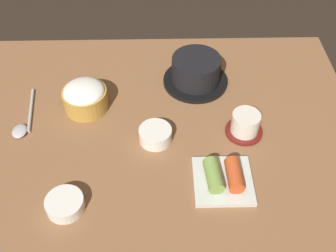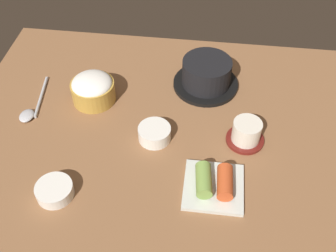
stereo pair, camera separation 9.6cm
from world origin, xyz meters
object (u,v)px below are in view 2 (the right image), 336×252
at_px(kimchi_plate, 214,184).
at_px(spoon, 31,109).
at_px(rice_bowl, 93,89).
at_px(side_bowl_near, 54,190).
at_px(tea_cup_with_saucer, 246,133).
at_px(stone_pot, 206,74).
at_px(banchan_cup_center, 154,133).

xyz_separation_m(kimchi_plate, spoon, (-0.47, 0.18, -0.01)).
bearing_deg(rice_bowl, side_bowl_near, -91.63).
bearing_deg(tea_cup_with_saucer, side_bowl_near, -153.07).
xyz_separation_m(rice_bowl, kimchi_plate, (0.33, -0.24, -0.02)).
xyz_separation_m(stone_pot, side_bowl_near, (-0.30, -0.39, -0.02)).
bearing_deg(banchan_cup_center, stone_pot, 62.22).
bearing_deg(side_bowl_near, rice_bowl, 88.37).
bearing_deg(side_bowl_near, stone_pot, 53.03).
bearing_deg(stone_pot, rice_bowl, -162.22).
relative_size(tea_cup_with_saucer, banchan_cup_center, 1.16).
distance_m(stone_pot, rice_bowl, 0.30).
distance_m(rice_bowl, kimchi_plate, 0.41).
bearing_deg(spoon, banchan_cup_center, -9.11).
distance_m(tea_cup_with_saucer, side_bowl_near, 0.45).
bearing_deg(stone_pot, kimchi_plate, -83.59).
height_order(kimchi_plate, spoon, kimchi_plate).
distance_m(rice_bowl, tea_cup_with_saucer, 0.41).
distance_m(tea_cup_with_saucer, spoon, 0.54).
xyz_separation_m(stone_pot, spoon, (-0.44, -0.16, -0.03)).
relative_size(banchan_cup_center, side_bowl_near, 0.98).
distance_m(tea_cup_with_saucer, kimchi_plate, 0.16).
xyz_separation_m(stone_pot, banchan_cup_center, (-0.11, -0.21, -0.02)).
bearing_deg(tea_cup_with_saucer, spoon, 176.48).
distance_m(rice_bowl, side_bowl_near, 0.30).
relative_size(kimchi_plate, side_bowl_near, 1.61).
relative_size(banchan_cup_center, kimchi_plate, 0.61).
relative_size(rice_bowl, spoon, 0.64).
bearing_deg(side_bowl_near, spoon, 120.61).
bearing_deg(side_bowl_near, kimchi_plate, 9.83).
relative_size(rice_bowl, tea_cup_with_saucer, 1.24).
distance_m(stone_pot, kimchi_plate, 0.34).
xyz_separation_m(tea_cup_with_saucer, side_bowl_near, (-0.40, -0.20, -0.01)).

